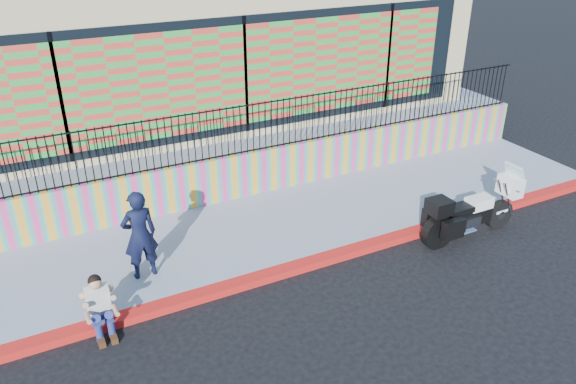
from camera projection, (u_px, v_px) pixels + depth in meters
ground at (330, 260)px, 11.46m from camera, size 90.00×90.00×0.00m
red_curb at (330, 257)px, 11.42m from camera, size 16.00×0.30×0.15m
sidewalk at (293, 222)px, 12.74m from camera, size 16.00×3.00×0.15m
mural_wall at (263, 171)px, 13.73m from camera, size 16.00×0.20×1.10m
metal_fence at (262, 126)px, 13.21m from camera, size 15.80×0.04×1.20m
elevated_platform at (195, 113)px, 17.81m from camera, size 16.00×10.00×1.25m
storefront_building at (191, 30)px, 16.46m from camera, size 14.00×8.06×4.00m
police_motorcycle at (469, 212)px, 11.98m from camera, size 2.43×0.80×1.51m
police_officer at (140, 235)px, 10.35m from camera, size 0.67×0.46×1.78m
seated_man at (101, 312)px, 9.30m from camera, size 0.54×0.71×1.06m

